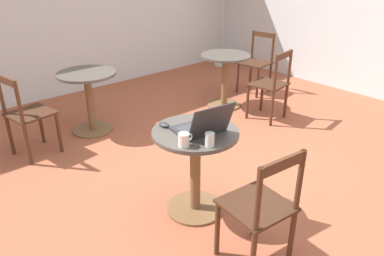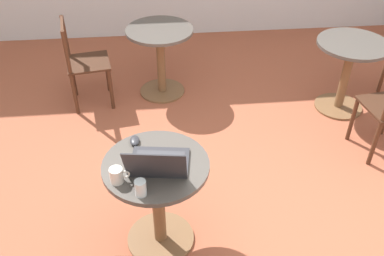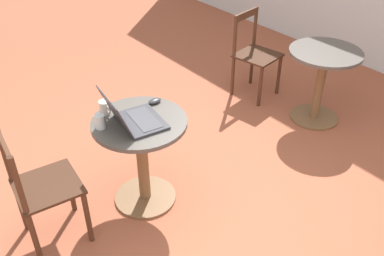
% 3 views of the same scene
% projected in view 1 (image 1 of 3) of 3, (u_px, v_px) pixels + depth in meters
% --- Properties ---
extents(ground_plane, '(16.00, 16.00, 0.00)m').
position_uv_depth(ground_plane, '(225.00, 183.00, 3.41)').
color(ground_plane, '#9E5138').
extents(cafe_table_near, '(0.65, 0.65, 0.71)m').
position_uv_depth(cafe_table_near, '(195.00, 157.00, 2.86)').
color(cafe_table_near, brown).
rests_on(cafe_table_near, ground_plane).
extents(cafe_table_mid, '(0.65, 0.65, 0.71)m').
position_uv_depth(cafe_table_mid, '(225.00, 71.00, 4.94)').
color(cafe_table_mid, brown).
rests_on(cafe_table_mid, ground_plane).
extents(cafe_table_far, '(0.65, 0.65, 0.71)m').
position_uv_depth(cafe_table_far, '(89.00, 92.00, 4.21)').
color(cafe_table_far, brown).
rests_on(cafe_table_far, ground_plane).
extents(chair_near_front, '(0.44, 0.44, 0.87)m').
position_uv_depth(chair_near_front, '(261.00, 209.00, 2.35)').
color(chair_near_front, '#472819').
rests_on(chair_near_front, ground_plane).
extents(chair_mid_front, '(0.45, 0.45, 0.87)m').
position_uv_depth(chair_mid_front, '(271.00, 85.00, 4.55)').
color(chair_mid_front, '#472819').
rests_on(chair_mid_front, ground_plane).
extents(chair_mid_right, '(0.44, 0.44, 0.87)m').
position_uv_depth(chair_mid_right, '(257.00, 63.00, 5.48)').
color(chair_mid_right, '#472819').
rests_on(chair_mid_right, ground_plane).
extents(chair_far_left, '(0.45, 0.45, 0.87)m').
position_uv_depth(chair_far_left, '(27.00, 115.00, 3.71)').
color(chair_far_left, '#472819').
rests_on(chair_far_left, ground_plane).
extents(laptop, '(0.39, 0.40, 0.26)m').
position_uv_depth(laptop, '(202.00, 126.00, 2.72)').
color(laptop, '#2D2D33').
rests_on(laptop, cafe_table_near).
extents(mouse, '(0.06, 0.10, 0.03)m').
position_uv_depth(mouse, '(164.00, 125.00, 2.83)').
color(mouse, '#2D2D33').
rests_on(mouse, cafe_table_near).
extents(mug, '(0.12, 0.08, 0.10)m').
position_uv_depth(mug, '(184.00, 140.00, 2.52)').
color(mug, silver).
rests_on(mug, cafe_table_near).
extents(drinking_glass, '(0.07, 0.07, 0.10)m').
position_uv_depth(drinking_glass, '(210.00, 140.00, 2.53)').
color(drinking_glass, silver).
rests_on(drinking_glass, cafe_table_near).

